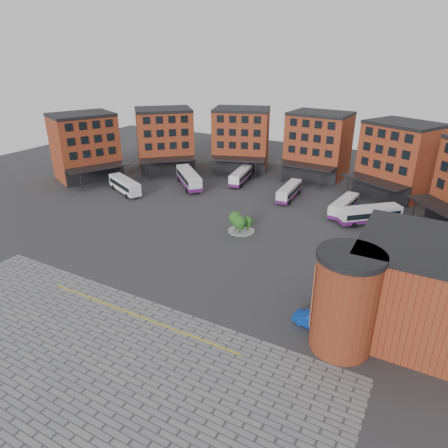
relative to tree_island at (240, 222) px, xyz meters
The scene contains 13 objects.
ground 11.82m from the tree_island, 99.87° to the right, with size 160.00×160.00×0.00m, color #28282B.
paving_zone 33.55m from the tree_island, 90.00° to the right, with size 50.00×22.00×0.02m, color slate.
yellow_line 25.56m from the tree_island, 90.00° to the right, with size 26.00×0.15×0.02m, color gold.
main_building 28.11m from the tree_island, 104.21° to the left, with size 94.14×42.48×14.60m.
east_building 30.61m from the tree_island, 28.60° to the right, with size 17.40×15.40×10.60m.
tree_island is the anchor object (origin of this frame).
bus_a 30.36m from the tree_island, 168.55° to the left, with size 10.69×6.67×3.01m.
bus_b 25.80m from the tree_island, 142.11° to the left, with size 10.89×10.46×3.46m.
bus_c 26.38m from the tree_island, 116.26° to the left, with size 3.96×10.48×2.88m.
bus_d 19.13m from the tree_island, 85.79° to the left, with size 2.85×10.03×2.80m.
bus_e 20.76m from the tree_island, 51.84° to the left, with size 3.42×10.04×2.77m.
bus_f 22.59m from the tree_island, 37.96° to the left, with size 9.84×9.19×3.09m.
blue_car 25.38m from the tree_island, 45.21° to the right, with size 1.58×4.53×1.49m, color #0D38A9.
Camera 1 is at (28.20, -41.68, 27.62)m, focal length 32.00 mm.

